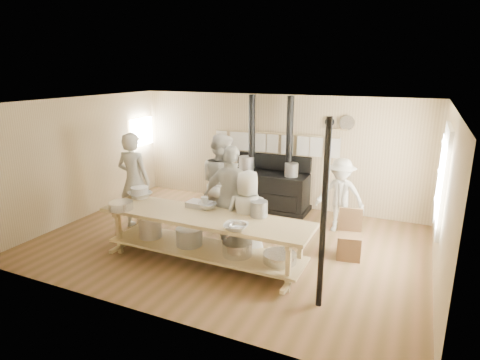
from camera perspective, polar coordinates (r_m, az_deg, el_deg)
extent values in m
plane|color=brown|center=(7.65, -1.63, -8.84)|extent=(7.00, 7.00, 0.00)
plane|color=tan|center=(9.46, 5.02, 4.16)|extent=(7.00, 0.00, 7.00)
plane|color=tan|center=(5.20, -14.04, -5.89)|extent=(7.00, 0.00, 7.00)
plane|color=tan|center=(9.27, -21.53, 2.89)|extent=(0.00, 5.00, 5.00)
plane|color=tan|center=(6.53, 27.08, -2.76)|extent=(0.00, 5.00, 5.00)
plane|color=#BEB28D|center=(6.99, -1.79, 10.96)|extent=(7.00, 7.00, 0.00)
cube|color=beige|center=(7.05, 26.90, 0.23)|extent=(0.06, 1.35, 1.65)
plane|color=white|center=(7.05, 26.58, 0.26)|extent=(0.00, 1.50, 1.50)
cube|color=beige|center=(7.05, 26.50, 0.27)|extent=(0.02, 0.03, 1.50)
plane|color=white|center=(10.64, -13.80, 6.69)|extent=(0.00, 0.90, 0.90)
cube|color=black|center=(9.31, 4.06, -1.56)|extent=(1.80, 0.70, 0.85)
cube|color=black|center=(9.43, 4.02, -3.74)|extent=(1.90, 0.75, 0.10)
cube|color=black|center=(9.42, 4.78, 2.57)|extent=(1.80, 0.12, 0.35)
cylinder|color=black|center=(9.22, 1.69, 6.61)|extent=(0.15, 0.15, 1.75)
cylinder|color=black|center=(8.92, 7.06, 6.19)|extent=(0.15, 0.15, 1.75)
cylinder|color=#B2B2B7|center=(9.35, 0.98, 2.33)|extent=(0.36, 0.36, 0.34)
cylinder|color=gray|center=(8.94, 7.32, 1.45)|extent=(0.30, 0.30, 0.30)
cylinder|color=tan|center=(9.29, 4.87, 6.59)|extent=(3.00, 0.04, 0.04)
cube|color=silver|center=(9.86, -2.59, 5.86)|extent=(0.28, 0.01, 0.46)
cube|color=silver|center=(9.71, -0.81, 5.72)|extent=(0.28, 0.01, 0.46)
cube|color=silver|center=(9.57, 1.02, 5.58)|extent=(0.28, 0.01, 0.46)
cube|color=silver|center=(9.45, 2.91, 5.42)|extent=(0.28, 0.01, 0.46)
cube|color=silver|center=(9.33, 4.84, 5.26)|extent=(0.28, 0.01, 0.46)
cube|color=silver|center=(9.22, 6.82, 5.09)|extent=(0.28, 0.01, 0.46)
cube|color=silver|center=(9.13, 8.84, 4.90)|extent=(0.28, 0.01, 0.46)
cube|color=silver|center=(9.04, 10.90, 4.71)|extent=(0.28, 0.01, 0.46)
cube|color=silver|center=(8.97, 13.00, 4.50)|extent=(0.28, 0.01, 0.46)
cube|color=tan|center=(8.92, 13.50, 7.01)|extent=(0.50, 0.14, 0.03)
cylinder|color=black|center=(8.95, 12.63, 8.07)|extent=(0.20, 0.04, 0.20)
cylinder|color=silver|center=(8.88, 14.99, 7.86)|extent=(0.32, 0.03, 0.32)
cube|color=tan|center=(6.60, -5.14, -5.26)|extent=(3.60, 0.90, 0.06)
cube|color=tan|center=(6.83, -5.02, -9.74)|extent=(3.40, 0.80, 0.04)
cube|color=tan|center=(6.85, -5.01, -10.12)|extent=(3.30, 0.06, 0.06)
cube|color=tan|center=(7.38, -16.84, -6.90)|extent=(0.07, 0.07, 0.85)
cube|color=tan|center=(7.80, -13.96, -5.44)|extent=(0.07, 0.07, 0.85)
cube|color=tan|center=(5.94, 6.88, -11.97)|extent=(0.07, 0.07, 0.85)
cube|color=tan|center=(6.46, 8.54, -9.68)|extent=(0.07, 0.07, 0.85)
cylinder|color=#B2B2B7|center=(7.31, -12.64, -6.52)|extent=(0.40, 0.40, 0.38)
cylinder|color=gray|center=(6.90, -7.25, -7.98)|extent=(0.44, 0.44, 0.30)
cylinder|color=silver|center=(6.52, -0.39, -9.68)|extent=(0.48, 0.48, 0.22)
cylinder|color=silver|center=(6.30, 5.51, -11.10)|extent=(0.52, 0.52, 0.14)
cylinder|color=black|center=(5.34, 11.81, -5.18)|extent=(0.08, 0.08, 2.60)
imported|color=beige|center=(8.30, -14.82, -0.14)|extent=(0.74, 0.51, 1.97)
imported|color=beige|center=(7.90, -2.56, -0.45)|extent=(1.20, 1.12, 1.97)
imported|color=beige|center=(6.74, 1.08, -5.11)|extent=(0.87, 0.69, 1.56)
imported|color=beige|center=(6.99, -1.09, -2.83)|extent=(1.12, 0.47, 1.91)
imported|color=beige|center=(8.14, 14.07, -2.15)|extent=(1.00, 0.61, 1.50)
cube|color=#523820|center=(7.24, 15.21, -9.07)|extent=(0.46, 0.46, 0.42)
cube|color=#523820|center=(7.25, 15.43, -5.63)|extent=(0.39, 0.11, 0.47)
imported|color=silver|center=(7.67, -14.05, -2.05)|extent=(0.55, 0.55, 0.10)
imported|color=silver|center=(6.86, -4.61, -3.72)|extent=(0.44, 0.44, 0.10)
imported|color=silver|center=(5.99, -0.59, -6.67)|extent=(0.43, 0.43, 0.09)
imported|color=silver|center=(5.98, -0.40, -6.71)|extent=(0.34, 0.34, 0.09)
cube|color=#B2B2B7|center=(6.98, -5.81, -3.45)|extent=(0.43, 0.29, 0.09)
cylinder|color=silver|center=(7.12, -16.59, -3.50)|extent=(0.45, 0.45, 0.13)
cylinder|color=gray|center=(6.48, 2.72, -4.11)|extent=(0.29, 0.29, 0.26)
cylinder|color=silver|center=(7.66, -14.07, -1.71)|extent=(0.39, 0.39, 0.20)
cylinder|color=silver|center=(6.91, -5.05, -3.18)|extent=(0.14, 0.14, 0.19)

